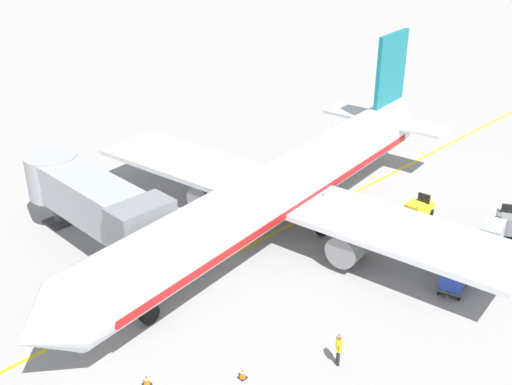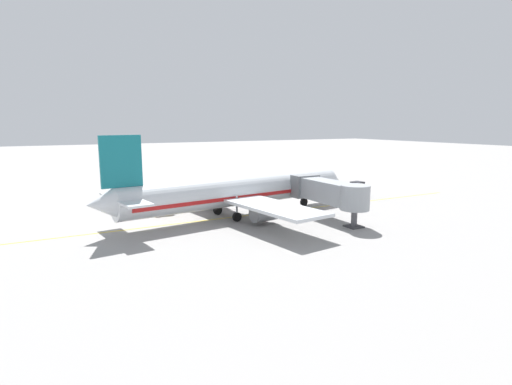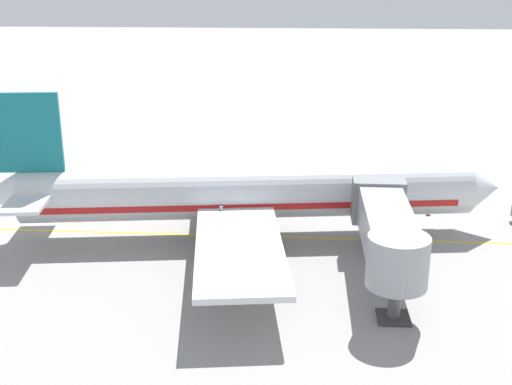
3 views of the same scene
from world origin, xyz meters
TOP-DOWN VIEW (x-y plane):
  - ground_plane at (0.00, 0.00)m, footprint 400.00×400.00m
  - gate_lead_in_line at (0.00, 0.00)m, footprint 0.24×80.00m
  - parked_airliner at (-0.26, 1.43)m, footprint 30.43×37.31m
  - jet_bridge at (6.52, 10.70)m, footprint 12.56×3.50m
  - baggage_tug_lead at (-10.57, -9.43)m, footprint 2.26×2.77m
  - baggage_tug_trailing at (-5.51, -6.78)m, footprint 1.50×2.61m
  - baggage_cart_front at (-11.44, -0.98)m, footprint 1.82×2.98m
  - baggage_cart_second_in_train at (-10.94, -3.57)m, footprint 1.82×2.98m
  - baggage_cart_third_in_train at (-10.68, -6.93)m, footprint 1.82×2.98m
  - ground_crew_wing_walker at (-10.67, 8.37)m, footprint 0.58×0.57m
  - safety_cone_nose_left at (-5.42, 15.57)m, footprint 0.36×0.36m
  - safety_cone_nose_right at (-8.17, 12.20)m, footprint 0.36×0.36m
  - safety_cone_wing_tip at (-7.86, 15.25)m, footprint 0.36×0.36m

SIDE VIEW (x-z plane):
  - ground_plane at x=0.00m, z-range 0.00..0.00m
  - gate_lead_in_line at x=0.00m, z-range 0.00..0.01m
  - safety_cone_nose_left at x=-5.42m, z-range -0.01..0.58m
  - safety_cone_nose_right at x=-8.17m, z-range -0.01..0.58m
  - safety_cone_wing_tip at x=-7.86m, z-range -0.01..0.58m
  - baggage_tug_lead at x=-10.57m, z-range -0.10..1.52m
  - baggage_tug_trailing at x=-5.51m, z-range -0.10..1.52m
  - baggage_cart_front at x=-11.44m, z-range 0.16..1.74m
  - baggage_cart_second_in_train at x=-10.94m, z-range 0.16..1.74m
  - baggage_cart_third_in_train at x=-10.68m, z-range 0.16..1.74m
  - ground_crew_wing_walker at x=-10.67m, z-range 0.11..1.80m
  - parked_airliner at x=-0.26m, z-range -2.13..8.50m
  - jet_bridge at x=6.52m, z-range 0.96..5.94m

